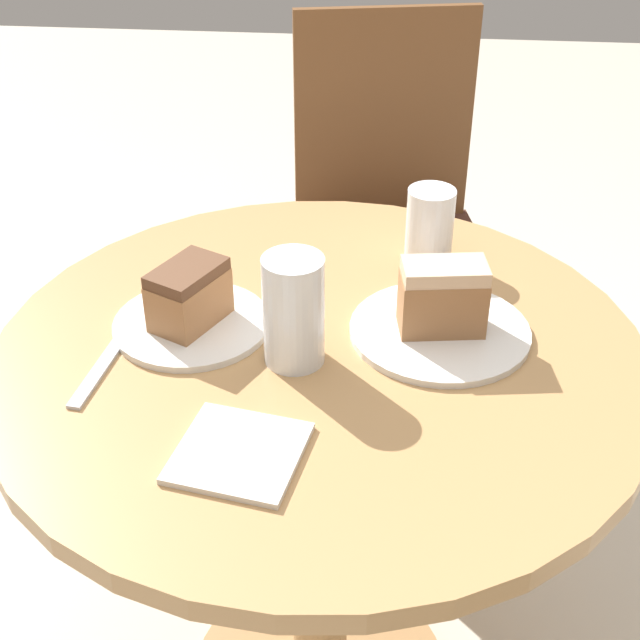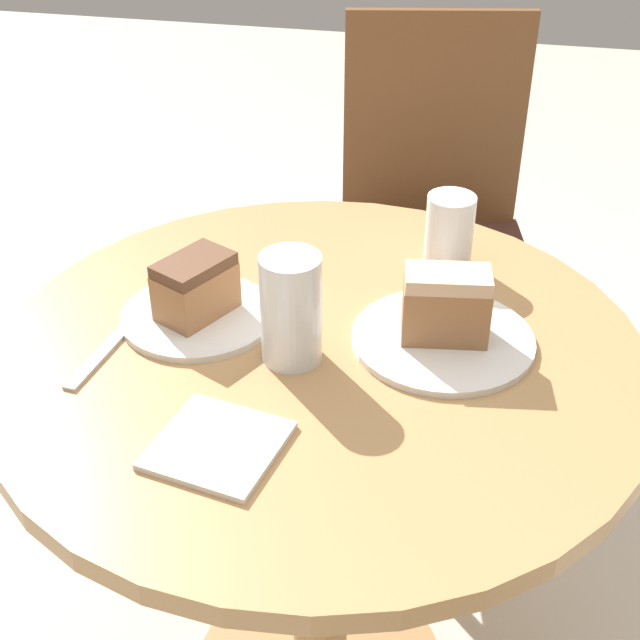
% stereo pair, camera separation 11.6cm
% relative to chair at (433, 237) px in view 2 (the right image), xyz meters
% --- Properties ---
extents(table, '(0.87, 0.87, 0.73)m').
position_rel_chair_xyz_m(table, '(-0.08, -0.80, 0.07)').
color(table, tan).
rests_on(table, ground_plane).
extents(chair, '(0.50, 0.54, 0.93)m').
position_rel_chair_xyz_m(chair, '(0.00, 0.00, 0.00)').
color(chair, brown).
rests_on(chair, ground_plane).
extents(plate_near, '(0.21, 0.21, 0.01)m').
position_rel_chair_xyz_m(plate_near, '(-0.26, -0.77, 0.25)').
color(plate_near, silver).
rests_on(plate_near, table).
extents(plate_far, '(0.24, 0.24, 0.01)m').
position_rel_chair_xyz_m(plate_far, '(0.08, -0.75, 0.25)').
color(plate_far, silver).
rests_on(plate_far, table).
extents(cake_slice_near, '(0.11, 0.13, 0.08)m').
position_rel_chair_xyz_m(cake_slice_near, '(-0.26, -0.77, 0.30)').
color(cake_slice_near, '#9E6B42').
rests_on(cake_slice_near, plate_near).
extents(cake_slice_far, '(0.12, 0.08, 0.10)m').
position_rel_chair_xyz_m(cake_slice_far, '(0.08, -0.75, 0.30)').
color(cake_slice_far, '#9E6B42').
rests_on(cake_slice_far, plate_far).
extents(glass_lemonade, '(0.07, 0.07, 0.11)m').
position_rel_chair_xyz_m(glass_lemonade, '(0.06, -0.55, 0.30)').
color(glass_lemonade, beige).
rests_on(glass_lemonade, table).
extents(glass_water, '(0.08, 0.08, 0.15)m').
position_rel_chair_xyz_m(glass_water, '(-0.11, -0.83, 0.31)').
color(glass_water, silver).
rests_on(glass_water, table).
extents(napkin_stack, '(0.16, 0.16, 0.01)m').
position_rel_chair_xyz_m(napkin_stack, '(-0.15, -1.02, 0.25)').
color(napkin_stack, silver).
rests_on(napkin_stack, table).
extents(fork, '(0.04, 0.19, 0.00)m').
position_rel_chair_xyz_m(fork, '(-0.35, -0.87, 0.25)').
color(fork, silver).
rests_on(fork, table).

